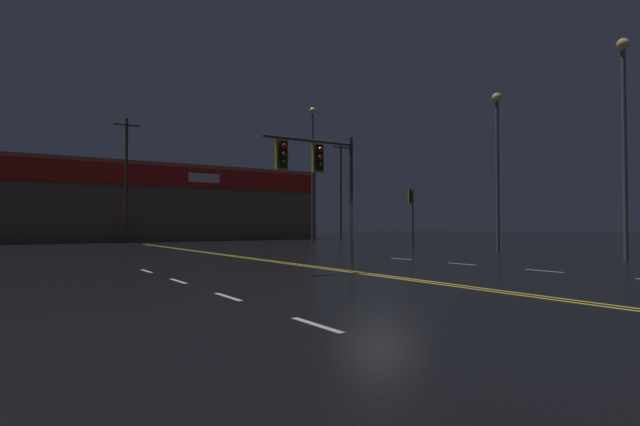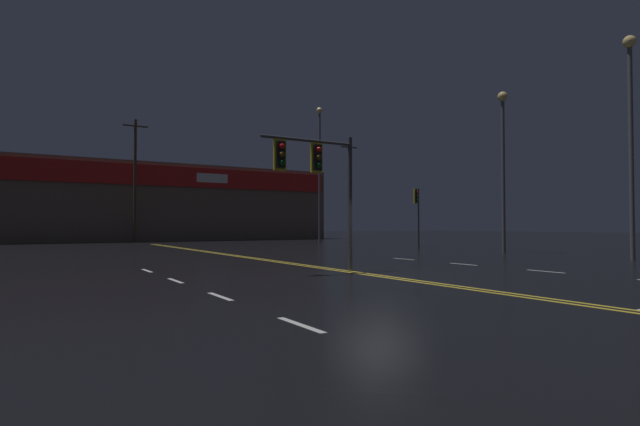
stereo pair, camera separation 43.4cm
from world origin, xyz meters
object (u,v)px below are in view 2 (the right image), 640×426
streetlight_median_approach (320,159)px  streetlight_far_right (631,117)px  traffic_signal_corner_northeast (417,204)px  streetlight_near_right (503,149)px  traffic_signal_median (314,168)px

streetlight_median_approach → streetlight_far_right: streetlight_median_approach is taller
traffic_signal_corner_northeast → streetlight_near_right: bearing=-77.9°
traffic_signal_corner_northeast → streetlight_median_approach: streetlight_median_approach is taller
traffic_signal_median → streetlight_near_right: bearing=17.5°
streetlight_median_approach → streetlight_far_right: (0.03, -26.88, -1.20)m
traffic_signal_corner_northeast → streetlight_near_right: (1.24, -5.81, 2.98)m
traffic_signal_corner_northeast → streetlight_median_approach: (0.97, 14.01, 4.65)m
traffic_signal_median → streetlight_near_right: streetlight_near_right is taller
streetlight_median_approach → traffic_signal_median: bearing=-121.5°
streetlight_near_right → streetlight_median_approach: 19.89m
traffic_signal_corner_northeast → traffic_signal_median: bearing=-143.0°
traffic_signal_median → traffic_signal_corner_northeast: traffic_signal_median is taller
streetlight_near_right → streetlight_median_approach: (-0.27, 19.82, 1.68)m
traffic_signal_corner_northeast → streetlight_median_approach: bearing=86.0°
traffic_signal_median → streetlight_median_approach: size_ratio=0.37×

